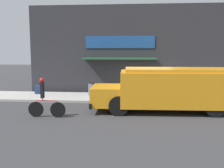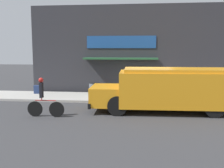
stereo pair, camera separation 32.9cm
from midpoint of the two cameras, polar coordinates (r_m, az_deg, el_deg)
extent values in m
plane|color=#38383A|center=(14.24, 8.33, -4.40)|extent=(70.00, 70.00, 0.00)
cube|color=#ADAAA3|center=(15.62, 8.18, -3.10)|extent=(28.00, 2.84, 0.12)
cube|color=#2D2D33|center=(17.18, 8.19, 7.35)|extent=(15.34, 0.18, 5.78)
cube|color=#1E4C93|center=(17.11, 2.55, 9.12)|extent=(4.47, 0.05, 0.79)
cube|color=#235633|center=(16.69, 2.42, 5.56)|extent=(4.70, 0.89, 0.10)
cube|color=orange|center=(12.67, 14.87, -0.98)|extent=(5.49, 2.42, 1.59)
cube|color=orange|center=(12.57, -0.58, -2.44)|extent=(1.43, 2.11, 0.87)
cube|color=orange|center=(12.57, 15.00, 2.93)|extent=(5.05, 2.23, 0.15)
cube|color=black|center=(12.71, -3.46, -3.89)|extent=(0.19, 2.20, 0.24)
cube|color=red|center=(13.83, 7.79, 0.24)|extent=(0.04, 0.44, 0.44)
cylinder|color=black|center=(13.53, 2.35, -3.04)|extent=(0.90, 0.29, 0.89)
cylinder|color=black|center=(11.65, 1.98, -4.77)|extent=(0.90, 0.29, 0.89)
cylinder|color=black|center=(14.02, 19.81, -3.12)|extent=(0.90, 0.29, 0.89)
cylinder|color=black|center=(12.21, 22.15, -4.76)|extent=(0.90, 0.29, 0.89)
cylinder|color=black|center=(11.63, -11.16, -5.47)|extent=(0.68, 0.04, 0.68)
cylinder|color=black|center=(11.97, -15.65, -5.24)|extent=(0.68, 0.04, 0.68)
cylinder|color=red|center=(11.71, -13.50, -3.51)|extent=(0.93, 0.04, 0.04)
cylinder|color=red|center=(11.76, -14.29, -3.19)|extent=(0.04, 0.04, 0.12)
cube|color=black|center=(11.70, -14.35, -1.32)|extent=(0.12, 0.20, 0.66)
sphere|color=red|center=(11.64, -14.42, 0.81)|extent=(0.21, 0.21, 0.21)
cube|color=navy|center=(11.76, -15.22, -1.15)|extent=(0.26, 0.14, 0.36)
cylinder|color=slate|center=(16.08, -3.35, -1.15)|extent=(0.59, 0.59, 0.75)
cylinder|color=black|center=(16.03, -3.36, 0.25)|extent=(0.60, 0.60, 0.04)
camera|label=1|loc=(0.16, -89.32, 0.09)|focal=42.00mm
camera|label=2|loc=(0.16, 90.68, -0.09)|focal=42.00mm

